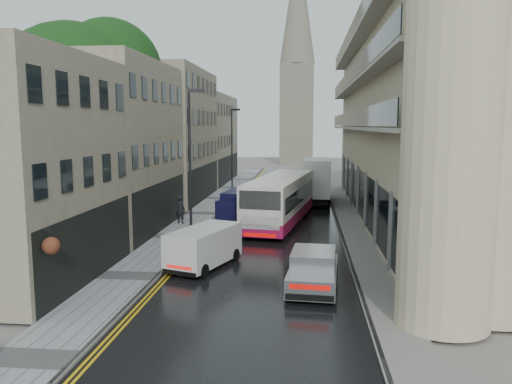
% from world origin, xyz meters
% --- Properties ---
extents(road, '(9.00, 85.00, 0.02)m').
position_xyz_m(road, '(0.00, 27.50, 0.01)').
color(road, black).
rests_on(road, ground).
extents(left_sidewalk, '(2.70, 85.00, 0.12)m').
position_xyz_m(left_sidewalk, '(-5.85, 27.50, 0.06)').
color(left_sidewalk, gray).
rests_on(left_sidewalk, ground).
extents(right_sidewalk, '(1.80, 85.00, 0.12)m').
position_xyz_m(right_sidewalk, '(5.40, 27.50, 0.06)').
color(right_sidewalk, slate).
rests_on(right_sidewalk, ground).
extents(old_shop_row, '(4.50, 56.00, 12.00)m').
position_xyz_m(old_shop_row, '(-9.45, 30.00, 6.00)').
color(old_shop_row, gray).
rests_on(old_shop_row, ground).
extents(modern_block, '(8.00, 40.00, 14.00)m').
position_xyz_m(modern_block, '(10.30, 26.00, 7.00)').
color(modern_block, '#C2B190').
rests_on(modern_block, ground).
extents(church_spire, '(6.40, 6.40, 40.00)m').
position_xyz_m(church_spire, '(0.50, 82.00, 20.00)').
color(church_spire, '#736B5B').
rests_on(church_spire, ground).
extents(tree_near, '(10.56, 10.56, 13.89)m').
position_xyz_m(tree_near, '(-12.50, 20.00, 6.95)').
color(tree_near, black).
rests_on(tree_near, ground).
extents(tree_far, '(9.24, 9.24, 12.46)m').
position_xyz_m(tree_far, '(-12.20, 33.00, 6.23)').
color(tree_far, black).
rests_on(tree_far, ground).
extents(cream_bus, '(4.68, 12.72, 3.39)m').
position_xyz_m(cream_bus, '(-1.33, 21.18, 1.72)').
color(cream_bus, silver).
rests_on(cream_bus, road).
extents(white_lorry, '(2.61, 7.82, 4.06)m').
position_xyz_m(white_lorry, '(2.16, 32.46, 2.05)').
color(white_lorry, white).
rests_on(white_lorry, road).
extents(silver_hatchback, '(2.33, 4.68, 1.70)m').
position_xyz_m(silver_hatchback, '(1.57, 8.65, 0.87)').
color(silver_hatchback, '#A3A3A7').
rests_on(silver_hatchback, road).
extents(white_van, '(3.30, 4.88, 2.04)m').
position_xyz_m(white_van, '(-4.08, 11.75, 1.04)').
color(white_van, silver).
rests_on(white_van, road).
extents(navy_van, '(2.81, 5.69, 2.79)m').
position_xyz_m(navy_van, '(-3.23, 20.48, 1.42)').
color(navy_van, black).
rests_on(navy_van, road).
extents(pedestrian, '(0.83, 0.66, 1.99)m').
position_xyz_m(pedestrian, '(-6.56, 23.28, 1.12)').
color(pedestrian, black).
rests_on(pedestrian, left_sidewalk).
extents(lamp_post_near, '(1.03, 0.51, 8.99)m').
position_xyz_m(lamp_post_near, '(-4.70, 18.59, 4.61)').
color(lamp_post_near, black).
rests_on(lamp_post_near, left_sidewalk).
extents(lamp_post_far, '(0.96, 0.54, 8.43)m').
position_xyz_m(lamp_post_far, '(-4.90, 37.16, 4.34)').
color(lamp_post_far, black).
rests_on(lamp_post_far, left_sidewalk).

